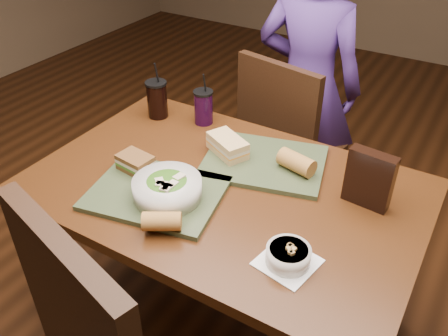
% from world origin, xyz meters
% --- Properties ---
extents(ground, '(6.00, 6.00, 0.00)m').
position_xyz_m(ground, '(0.00, 0.00, 0.00)').
color(ground, '#381C0B').
rests_on(ground, ground).
extents(dining_table, '(1.30, 0.85, 0.75)m').
position_xyz_m(dining_table, '(0.00, 0.00, 0.66)').
color(dining_table, '#40210C').
rests_on(dining_table, ground).
extents(chair_far, '(0.49, 0.50, 0.96)m').
position_xyz_m(chair_far, '(-0.09, 0.69, 0.53)').
color(chair_far, black).
rests_on(chair_far, ground).
extents(diner, '(0.55, 0.38, 1.44)m').
position_xyz_m(diner, '(-0.09, 0.93, 0.72)').
color(diner, '#472A73').
rests_on(diner, ground).
extents(tray_near, '(0.47, 0.40, 0.02)m').
position_xyz_m(tray_near, '(-0.16, -0.16, 0.76)').
color(tray_near, '#354126').
rests_on(tray_near, dining_table).
extents(tray_far, '(0.49, 0.41, 0.02)m').
position_xyz_m(tray_far, '(0.06, 0.18, 0.76)').
color(tray_far, '#354126').
rests_on(tray_far, dining_table).
extents(salad_bowl, '(0.22, 0.22, 0.07)m').
position_xyz_m(salad_bowl, '(-0.11, -0.17, 0.80)').
color(salad_bowl, silver).
rests_on(salad_bowl, tray_near).
extents(soup_bowl, '(0.17, 0.17, 0.06)m').
position_xyz_m(soup_bowl, '(0.33, -0.22, 0.78)').
color(soup_bowl, white).
rests_on(soup_bowl, dining_table).
extents(sandwich_near, '(0.13, 0.09, 0.06)m').
position_xyz_m(sandwich_near, '(-0.29, -0.10, 0.80)').
color(sandwich_near, '#593819').
rests_on(sandwich_near, tray_near).
extents(sandwich_far, '(0.18, 0.15, 0.06)m').
position_xyz_m(sandwich_far, '(-0.08, 0.15, 0.80)').
color(sandwich_far, tan).
rests_on(sandwich_far, tray_far).
extents(baguette_near, '(0.13, 0.11, 0.06)m').
position_xyz_m(baguette_near, '(-0.03, -0.30, 0.80)').
color(baguette_near, '#AD7533').
rests_on(baguette_near, tray_near).
extents(baguette_far, '(0.14, 0.09, 0.06)m').
position_xyz_m(baguette_far, '(0.18, 0.18, 0.80)').
color(baguette_far, '#AD7533').
rests_on(baguette_far, tray_far).
extents(cup_cola, '(0.09, 0.09, 0.24)m').
position_xyz_m(cup_cola, '(-0.49, 0.28, 0.83)').
color(cup_cola, black).
rests_on(cup_cola, dining_table).
extents(cup_berry, '(0.08, 0.08, 0.22)m').
position_xyz_m(cup_berry, '(-0.29, 0.33, 0.82)').
color(cup_berry, black).
rests_on(cup_berry, dining_table).
extents(chip_bag, '(0.15, 0.06, 0.19)m').
position_xyz_m(chip_bag, '(0.43, 0.15, 0.85)').
color(chip_bag, black).
rests_on(chip_bag, dining_table).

